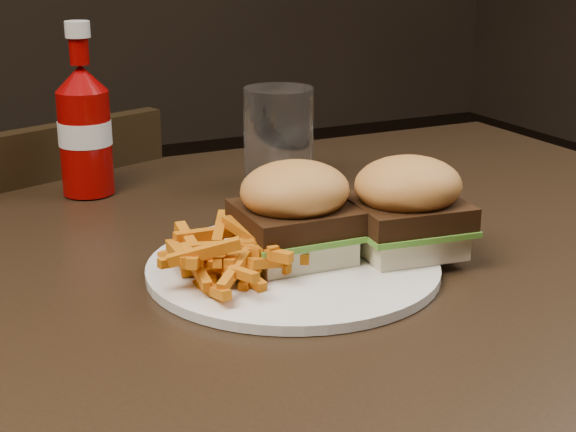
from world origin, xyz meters
name	(u,v)px	position (x,y,z in m)	size (l,w,h in m)	color
dining_table	(216,287)	(0.00, 0.00, 0.73)	(1.20, 0.80, 0.04)	black
chair_far	(2,374)	(-0.14, 0.51, 0.43)	(0.36, 0.36, 0.03)	black
plate	(293,268)	(0.06, -0.05, 0.76)	(0.26, 0.26, 0.01)	white
sandwich_half_a	(295,246)	(0.06, -0.03, 0.77)	(0.09, 0.08, 0.02)	#F3E2BF
sandwich_half_b	(406,239)	(0.16, -0.06, 0.77)	(0.09, 0.08, 0.02)	beige
fries_pile	(225,250)	(-0.01, -0.05, 0.78)	(0.11, 0.11, 0.05)	#C65100
ketchup_bottle	(86,143)	(-0.05, 0.27, 0.81)	(0.06, 0.06, 0.12)	#830404
tumbler	(279,142)	(0.16, 0.20, 0.81)	(0.08, 0.08, 0.13)	white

